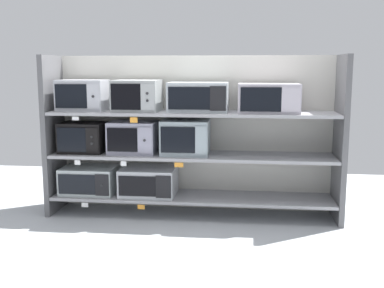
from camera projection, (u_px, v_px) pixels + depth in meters
The scene contains 23 objects.
ground at pixel (177, 255), 3.63m from camera, with size 6.72×6.00×0.02m, color #B2B7BC.
back_panel at pixel (195, 133), 4.74m from camera, with size 2.92×0.04×1.56m, color beige.
upright_left at pixel (54, 135), 4.64m from camera, with size 0.05×0.49×1.56m, color #5B5B5E.
upright_right at pixel (340, 139), 4.33m from camera, with size 0.05×0.49×1.56m, color #5B5B5E.
shelf_0 at pixel (192, 197), 4.58m from camera, with size 2.72×0.49×0.03m, color #99999E.
microwave_0 at pixel (90, 180), 4.67m from camera, with size 0.53×0.41×0.26m.
microwave_1 at pixel (149, 181), 4.60m from camera, with size 0.53×0.43×0.27m.
price_tag_0 at pixel (85, 205), 4.46m from camera, with size 0.06×0.00×0.04m, color white.
price_tag_1 at pixel (141, 207), 4.40m from camera, with size 0.07×0.00×0.04m, color orange.
shelf_1 at pixel (192, 156), 4.51m from camera, with size 2.72×0.49×0.03m, color #99999E.
microwave_2 at pixel (83, 137), 4.61m from camera, with size 0.43×0.35×0.30m.
microwave_3 at pixel (133, 137), 4.55m from camera, with size 0.46×0.35×0.31m.
microwave_4 at pixel (186, 137), 4.49m from camera, with size 0.46×0.37×0.33m.
price_tag_2 at pixel (77, 163), 4.40m from camera, with size 0.06×0.00×0.04m, color white.
price_tag_3 at pixel (124, 164), 4.35m from camera, with size 0.05×0.00×0.05m, color white.
price_tag_4 at pixel (179, 165), 4.29m from camera, with size 0.08×0.00×0.04m, color orange.
shelf_2 at pixel (192, 113), 4.45m from camera, with size 2.72×0.49×0.03m, color #99999E.
microwave_5 at pixel (83, 95), 4.54m from camera, with size 0.46×0.35×0.30m.
microwave_6 at pixel (137, 96), 4.48m from camera, with size 0.43×0.43×0.30m.
microwave_7 at pixel (198, 97), 4.41m from camera, with size 0.56×0.38×0.28m.
microwave_8 at pixel (269, 98), 4.34m from camera, with size 0.56×0.41×0.27m.
price_tag_5 at pixel (75, 118), 4.33m from camera, with size 0.06×0.00×0.03m, color white.
price_tag_6 at pixel (134, 120), 4.27m from camera, with size 0.07×0.00×0.05m, color orange.
Camera 1 is at (0.50, -4.41, 1.44)m, focal length 43.60 mm.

